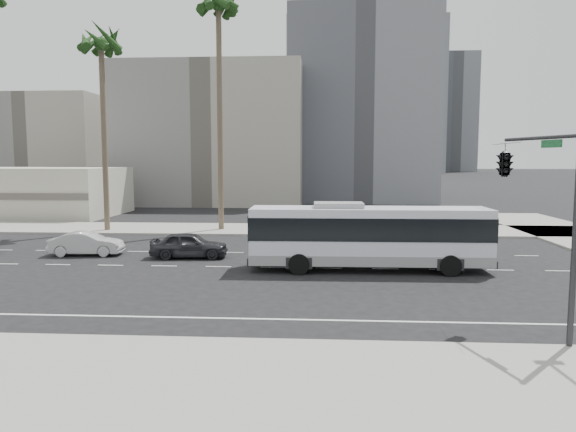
# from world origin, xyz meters

# --- Properties ---
(ground) EXTENTS (700.00, 700.00, 0.00)m
(ground) POSITION_xyz_m (0.00, 0.00, 0.00)
(ground) COLOR black
(ground) RESTS_ON ground
(sidewalk_north) EXTENTS (120.00, 7.00, 0.15)m
(sidewalk_north) POSITION_xyz_m (0.00, 15.50, 0.07)
(sidewalk_north) COLOR gray
(sidewalk_north) RESTS_ON ground
(sidewalk_south) EXTENTS (120.00, 7.00, 0.15)m
(sidewalk_south) POSITION_xyz_m (0.00, -15.50, 0.07)
(sidewalk_south) COLOR gray
(sidewalk_south) RESTS_ON ground
(commercial_low) EXTENTS (22.00, 12.16, 5.00)m
(commercial_low) POSITION_xyz_m (-30.00, 25.99, 2.50)
(commercial_low) COLOR beige
(commercial_low) RESTS_ON ground
(midrise_beige_west) EXTENTS (24.00, 18.00, 18.00)m
(midrise_beige_west) POSITION_xyz_m (-12.00, 45.00, 9.00)
(midrise_beige_west) COLOR gray
(midrise_beige_west) RESTS_ON ground
(midrise_gray_center) EXTENTS (20.00, 20.00, 26.00)m
(midrise_gray_center) POSITION_xyz_m (8.00, 52.00, 13.00)
(midrise_gray_center) COLOR #585A61
(midrise_gray_center) RESTS_ON ground
(midrise_beige_far) EXTENTS (18.00, 16.00, 15.00)m
(midrise_beige_far) POSITION_xyz_m (-38.00, 50.00, 7.50)
(midrise_beige_far) COLOR gray
(midrise_beige_far) RESTS_ON ground
(civic_tower) EXTENTS (42.00, 42.00, 129.00)m
(civic_tower) POSITION_xyz_m (-2.00, 250.00, 38.83)
(civic_tower) COLOR beige
(civic_tower) RESTS_ON ground
(highrise_right) EXTENTS (26.00, 26.00, 70.00)m
(highrise_right) POSITION_xyz_m (45.00, 230.00, 35.00)
(highrise_right) COLOR #4E535A
(highrise_right) RESTS_ON ground
(highrise_far) EXTENTS (22.00, 22.00, 60.00)m
(highrise_far) POSITION_xyz_m (70.00, 260.00, 30.00)
(highrise_far) COLOR #4E535A
(highrise_far) RESTS_ON ground
(city_bus) EXTENTS (12.44, 3.04, 3.57)m
(city_bus) POSITION_xyz_m (5.07, -0.34, 1.87)
(city_bus) COLOR silver
(city_bus) RESTS_ON ground
(car_a) EXTENTS (2.18, 4.67, 1.55)m
(car_a) POSITION_xyz_m (-5.25, 2.61, 0.77)
(car_a) COLOR #28292D
(car_a) RESTS_ON ground
(car_b) EXTENTS (1.90, 4.45, 1.42)m
(car_b) POSITION_xyz_m (-11.71, 3.05, 0.71)
(car_b) COLOR #B2B2B2
(car_b) RESTS_ON ground
(traffic_signal) EXTENTS (3.05, 4.20, 6.58)m
(traffic_signal) POSITION_xyz_m (9.22, -9.12, 5.49)
(traffic_signal) COLOR #262628
(traffic_signal) RESTS_ON ground
(palm_near) EXTENTS (5.78, 5.78, 19.44)m
(palm_near) POSITION_xyz_m (-5.64, 14.91, 17.61)
(palm_near) COLOR brown
(palm_near) RESTS_ON ground
(palm_mid) EXTENTS (5.23, 5.23, 16.16)m
(palm_mid) POSITION_xyz_m (-14.80, 13.84, 14.54)
(palm_mid) COLOR brown
(palm_mid) RESTS_ON ground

